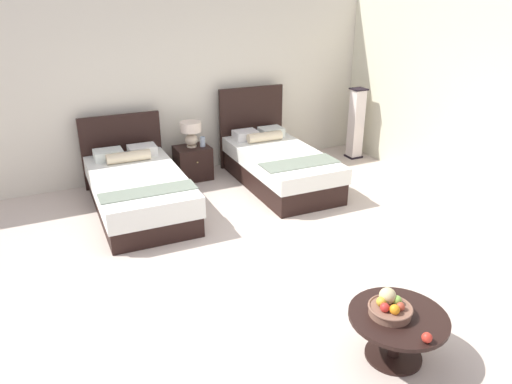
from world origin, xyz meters
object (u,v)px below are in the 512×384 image
table_lamp (191,131)px  vase (202,142)px  loose_apple (427,338)px  bed_near_window (138,189)px  floor_lamp_corner (356,124)px  bed_near_corner (278,164)px  nightstand (193,163)px  coffee_table (397,326)px  fruit_bowl (390,307)px

table_lamp → vase: size_ratio=2.57×
loose_apple → bed_near_window: bearing=106.1°
loose_apple → floor_lamp_corner: bearing=59.1°
bed_near_window → table_lamp: bed_near_window is taller
table_lamp → loose_apple: (0.15, -4.98, -0.32)m
bed_near_corner → nightstand: (-1.12, 0.78, -0.05)m
coffee_table → table_lamp: bearing=92.2°
coffee_table → floor_lamp_corner: floor_lamp_corner is taller
bed_near_window → vase: size_ratio=14.34×
coffee_table → nightstand: bearing=92.2°
nightstand → table_lamp: bearing=90.0°
bed_near_window → vase: bearing=31.5°
vase → floor_lamp_corner: 2.80m
bed_near_window → bed_near_corner: bearing=0.2°
nightstand → vase: vase is taller
bed_near_window → bed_near_corner: 2.18m
fruit_bowl → loose_apple: size_ratio=4.45×
bed_near_corner → bed_near_window: bearing=-179.8°
bed_near_corner → nightstand: bearing=145.0°
fruit_bowl → loose_apple: (0.03, -0.39, -0.03)m
nightstand → floor_lamp_corner: 2.99m
table_lamp → floor_lamp_corner: (2.96, -0.27, -0.16)m
nightstand → vase: size_ratio=3.47×
nightstand → vase: 0.38m
fruit_bowl → bed_near_window: bearing=107.3°
bed_near_window → floor_lamp_corner: size_ratio=1.80×
bed_near_window → nightstand: bearing=36.7°
nightstand → vase: (0.16, -0.04, 0.34)m
table_lamp → fruit_bowl: (0.12, -4.59, -0.29)m
nightstand → fruit_bowl: fruit_bowl is taller
table_lamp → vase: bearing=-20.3°
vase → fruit_bowl: 4.53m
nightstand → bed_near_window: bearing=-143.3°
bed_near_window → fruit_bowl: size_ratio=6.24×
bed_near_window → table_lamp: size_ratio=5.58×
table_lamp → loose_apple: 4.99m
vase → floor_lamp_corner: bearing=-4.4°
fruit_bowl → floor_lamp_corner: size_ratio=0.29×
nightstand → coffee_table: size_ratio=0.67×
vase → loose_apple: bearing=-90.2°
fruit_bowl → nightstand: bearing=91.5°
bed_near_corner → coffee_table: 3.95m
bed_near_window → table_lamp: (1.06, 0.81, 0.48)m
vase → table_lamp: bearing=159.7°
nightstand → floor_lamp_corner: bearing=-4.9°
table_lamp → fruit_bowl: size_ratio=1.12×
nightstand → coffee_table: bearing=-87.8°
loose_apple → floor_lamp_corner: size_ratio=0.06×
bed_near_corner → vase: 1.24m
bed_near_window → floor_lamp_corner: bearing=7.6°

